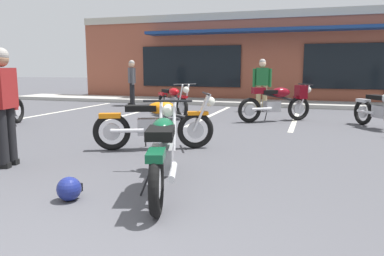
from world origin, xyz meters
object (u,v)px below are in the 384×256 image
(person_in_black_shirt, at_px, (4,100))
(helmet_on_pavement, at_px, (69,189))
(motorcycle_silver_naked, at_px, (279,101))
(person_by_back_row, at_px, (132,80))
(motorcycle_blue_standard, at_px, (155,123))
(motorcycle_foreground_classic, at_px, (163,151))
(person_near_building, at_px, (262,82))
(motorcycle_red_sportbike, at_px, (172,100))

(person_in_black_shirt, distance_m, helmet_on_pavement, 2.10)
(motorcycle_silver_naked, xyz_separation_m, person_in_black_shirt, (-3.27, -5.88, 0.42))
(person_by_back_row, height_order, helmet_on_pavement, person_by_back_row)
(motorcycle_blue_standard, bearing_deg, person_in_black_shirt, -132.28)
(motorcycle_silver_naked, xyz_separation_m, motorcycle_blue_standard, (-1.71, -4.17, -0.07))
(motorcycle_foreground_classic, bearing_deg, person_near_building, 89.92)
(motorcycle_red_sportbike, distance_m, motorcycle_blue_standard, 4.46)
(motorcycle_blue_standard, relative_size, helmet_on_pavement, 7.58)
(person_by_back_row, height_order, person_near_building, same)
(person_in_black_shirt, relative_size, person_by_back_row, 1.00)
(motorcycle_red_sportbike, relative_size, person_in_black_shirt, 1.00)
(person_in_black_shirt, height_order, person_by_back_row, same)
(motorcycle_red_sportbike, xyz_separation_m, helmet_on_pavement, (1.46, -6.90, -0.33))
(motorcycle_silver_naked, height_order, person_by_back_row, person_by_back_row)
(person_by_back_row, bearing_deg, helmet_on_pavement, -66.92)
(motorcycle_silver_naked, height_order, person_near_building, person_near_building)
(motorcycle_silver_naked, distance_m, person_near_building, 2.27)
(motorcycle_red_sportbike, relative_size, person_near_building, 1.00)
(motorcycle_red_sportbike, bearing_deg, person_in_black_shirt, -92.32)
(motorcycle_foreground_classic, distance_m, motorcycle_blue_standard, 2.25)
(motorcycle_silver_naked, xyz_separation_m, person_by_back_row, (-5.55, 2.53, 0.42))
(motorcycle_red_sportbike, distance_m, person_by_back_row, 3.54)
(motorcycle_red_sportbike, height_order, motorcycle_silver_naked, same)
(person_near_building, bearing_deg, motorcycle_red_sportbike, -138.71)
(motorcycle_foreground_classic, distance_m, motorcycle_silver_naked, 6.24)
(motorcycle_foreground_classic, bearing_deg, person_by_back_row, 118.84)
(motorcycle_blue_standard, height_order, person_in_black_shirt, person_in_black_shirt)
(motorcycle_red_sportbike, xyz_separation_m, motorcycle_silver_naked, (3.03, -0.09, 0.07))
(motorcycle_foreground_classic, height_order, person_near_building, person_near_building)
(person_near_building, height_order, helmet_on_pavement, person_near_building)
(motorcycle_silver_naked, height_order, motorcycle_blue_standard, same)
(person_by_back_row, distance_m, helmet_on_pavement, 10.18)
(motorcycle_silver_naked, xyz_separation_m, helmet_on_pavement, (-1.57, -6.81, -0.40))
(person_by_back_row, bearing_deg, motorcycle_red_sportbike, -44.04)
(motorcycle_foreground_classic, relative_size, motorcycle_silver_naked, 1.12)
(motorcycle_foreground_classic, relative_size, motorcycle_red_sportbike, 1.22)
(person_in_black_shirt, xyz_separation_m, person_near_building, (2.54, 7.99, 0.00))
(person_in_black_shirt, bearing_deg, motorcycle_red_sportbike, 87.68)
(person_by_back_row, bearing_deg, motorcycle_foreground_classic, -61.16)
(motorcycle_silver_naked, distance_m, motorcycle_blue_standard, 4.50)
(motorcycle_red_sportbike, xyz_separation_m, person_near_building, (2.30, 2.02, 0.49))
(person_in_black_shirt, bearing_deg, helmet_on_pavement, -28.68)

